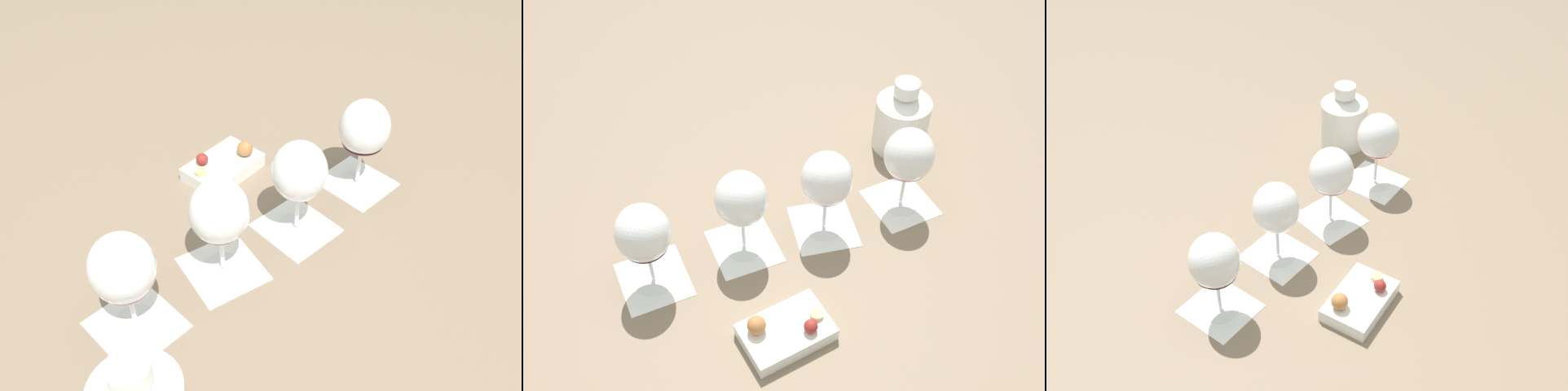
# 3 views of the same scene
# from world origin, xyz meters

# --- Properties ---
(ground_plane) EXTENTS (8.00, 8.00, 0.00)m
(ground_plane) POSITION_xyz_m (0.00, 0.00, 0.00)
(ground_plane) COLOR #7F6B56
(tasting_card_0) EXTENTS (0.16, 0.16, 0.00)m
(tasting_card_0) POSITION_xyz_m (-0.15, -0.17, 0.00)
(tasting_card_0) COLOR white
(tasting_card_0) RESTS_ON ground_plane
(tasting_card_1) EXTENTS (0.16, 0.16, 0.00)m
(tasting_card_1) POSITION_xyz_m (-0.05, -0.05, 0.00)
(tasting_card_1) COLOR white
(tasting_card_1) RESTS_ON ground_plane
(tasting_card_2) EXTENTS (0.16, 0.16, 0.00)m
(tasting_card_2) POSITION_xyz_m (0.06, 0.05, 0.00)
(tasting_card_2) COLOR white
(tasting_card_2) RESTS_ON ground_plane
(tasting_card_3) EXTENTS (0.16, 0.16, 0.00)m
(tasting_card_3) POSITION_xyz_m (0.15, 0.19, 0.00)
(tasting_card_3) COLOR white
(tasting_card_3) RESTS_ON ground_plane
(wine_glass_0) EXTENTS (0.09, 0.09, 0.17)m
(wine_glass_0) POSITION_xyz_m (-0.15, -0.17, 0.12)
(wine_glass_0) COLOR white
(wine_glass_0) RESTS_ON tasting_card_0
(wine_glass_1) EXTENTS (0.09, 0.09, 0.17)m
(wine_glass_1) POSITION_xyz_m (-0.05, -0.05, 0.12)
(wine_glass_1) COLOR white
(wine_glass_1) RESTS_ON tasting_card_1
(wine_glass_2) EXTENTS (0.09, 0.09, 0.17)m
(wine_glass_2) POSITION_xyz_m (0.06, 0.05, 0.12)
(wine_glass_2) COLOR white
(wine_glass_2) RESTS_ON tasting_card_2
(wine_glass_3) EXTENTS (0.09, 0.09, 0.17)m
(wine_glass_3) POSITION_xyz_m (0.15, 0.19, 0.12)
(wine_glass_3) COLOR white
(wine_glass_3) RESTS_ON tasting_card_3
(ceramic_vase) EXTENTS (0.11, 0.11, 0.16)m
(ceramic_vase) POSITION_xyz_m (-0.09, -0.33, 0.07)
(ceramic_vase) COLOR white
(ceramic_vase) RESTS_ON ground_plane
(snack_dish) EXTENTS (0.15, 0.16, 0.06)m
(snack_dish) POSITION_xyz_m (-0.09, 0.18, 0.02)
(snack_dish) COLOR white
(snack_dish) RESTS_ON ground_plane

